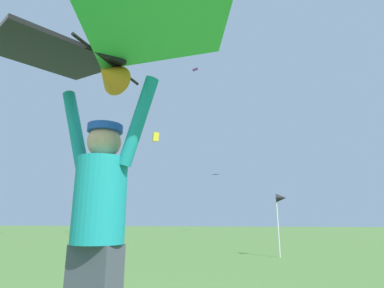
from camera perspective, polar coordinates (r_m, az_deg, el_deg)
kite_flyer_person at (r=2.15m, az=-16.94°, el=-14.17°), size 0.81×0.37×1.92m
held_stunt_kite at (r=2.40m, az=-16.17°, el=16.40°), size 2.07×1.19×0.43m
distant_kite_yellow_overhead_distant at (r=34.41m, az=-6.74°, el=1.28°), size 0.92×0.88×1.05m
distant_kite_purple_low_left at (r=40.65m, az=0.57°, el=13.65°), size 0.97×1.00×0.36m
distant_kite_orange_mid_left at (r=27.89m, az=5.32°, el=24.89°), size 0.86×1.01×1.05m
distant_kite_black_high_right at (r=33.02m, az=4.31°, el=-5.62°), size 1.17×1.16×0.29m
marker_flag at (r=9.32m, az=16.09°, el=-10.24°), size 0.30×0.24×1.73m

